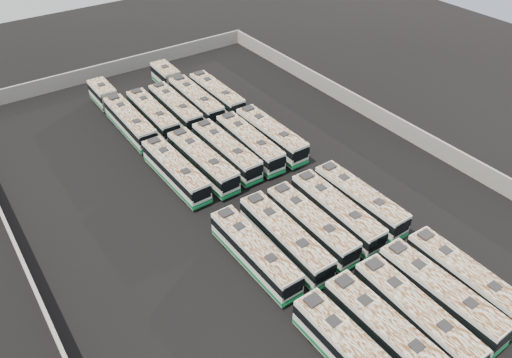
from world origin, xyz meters
name	(u,v)px	position (x,y,z in m)	size (l,w,h in m)	color
ground	(250,196)	(0.00, 0.00, 0.00)	(140.00, 140.00, 0.00)	black
perimeter_wall	(250,188)	(0.00, 0.00, 1.10)	(45.20, 73.20, 2.20)	gray
bus_front_far_left	(355,356)	(-5.22, -20.99, 1.64)	(2.53, 11.41, 3.21)	silver
bus_front_left	(387,334)	(-1.94, -20.93, 1.64)	(2.59, 11.43, 3.21)	silver
bus_front_center	(415,315)	(1.15, -20.98, 1.64)	(2.70, 11.42, 3.20)	silver
bus_front_right	(440,294)	(4.36, -20.77, 1.63)	(2.59, 11.38, 3.20)	silver
bus_front_far_right	(465,279)	(7.49, -20.88, 1.58)	(2.52, 11.02, 3.09)	silver
bus_midfront_far_left	(255,252)	(-5.20, -8.31, 1.58)	(2.42, 11.00, 3.09)	silver
bus_midfront_left	(285,238)	(-1.94, -8.45, 1.65)	(2.62, 11.48, 3.22)	silver
bus_midfront_center	(311,224)	(1.25, -8.36, 1.59)	(2.37, 11.03, 3.10)	silver
bus_midfront_right	(336,212)	(4.39, -8.38, 1.63)	(2.65, 11.38, 3.19)	silver
bus_midfront_far_right	(359,200)	(7.58, -8.32, 1.60)	(2.47, 11.11, 3.12)	silver
bus_midback_far_left	(175,171)	(-5.21, 6.64, 1.61)	(2.58, 11.23, 3.15)	silver
bus_midback_left	(202,161)	(-1.98, 6.42, 1.64)	(2.70, 11.47, 3.22)	silver
bus_midback_center	(226,151)	(1.26, 6.67, 1.62)	(2.48, 11.28, 3.17)	silver
bus_midback_right	(249,143)	(4.41, 6.55, 1.62)	(2.68, 11.33, 3.17)	silver
bus_midback_far_right	(271,135)	(7.47, 6.51, 1.64)	(2.47, 11.43, 3.22)	silver
bus_back_far_left	(121,112)	(-5.06, 21.99, 1.62)	(2.53, 17.47, 3.16)	silver
bus_back_left	(153,115)	(-1.95, 19.07, 1.60)	(2.53, 11.13, 3.12)	silver
bus_back_center	(175,108)	(1.26, 19.08, 1.60)	(2.53, 11.13, 3.12)	silver
bus_back_right	(186,92)	(4.46, 22.19, 1.64)	(2.87, 17.72, 3.20)	silver
bus_back_far_right	(217,95)	(7.61, 19.15, 1.59)	(2.44, 11.05, 3.10)	silver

